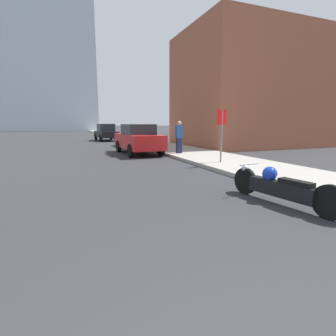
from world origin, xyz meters
name	(u,v)px	position (x,y,z in m)	size (l,w,h in m)	color
sidewalk	(112,135)	(5.76, 40.00, 0.07)	(3.30, 240.00, 0.15)	#9E998E
brick_storefront	(261,92)	(13.95, 17.17, 4.26)	(12.69, 8.02, 8.53)	#9E563D
distant_tower	(41,4)	(-4.26, 73.39, 29.64)	(21.60, 21.60, 59.27)	silver
motorcycle	(279,187)	(3.35, 3.90, 0.40)	(0.69, 2.72, 0.80)	black
parked_car_red	(138,139)	(2.97, 14.38, 0.88)	(2.00, 4.61, 1.71)	red
parked_car_black	(106,132)	(2.97, 27.08, 0.85)	(2.06, 4.37, 1.71)	black
stop_sign	(222,127)	(5.08, 8.96, 1.62)	(0.57, 0.26, 2.16)	slate
pedestrian	(179,137)	(4.81, 12.68, 1.05)	(0.36, 0.24, 1.74)	#1E2347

